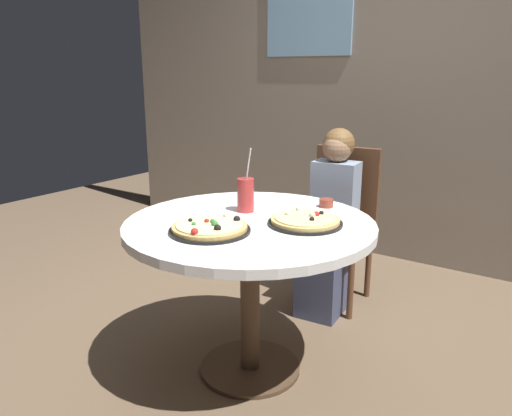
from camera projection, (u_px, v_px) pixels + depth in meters
ground_plane at (250, 369)px, 2.40m from camera, size 8.00×8.00×0.00m
wall_with_window at (402, 63)px, 3.53m from camera, size 5.20×0.14×2.90m
dining_table at (250, 244)px, 2.23m from camera, size 1.12×1.12×0.75m
chair_wooden at (341, 216)px, 3.04m from camera, size 0.43×0.43×0.95m
diner_child at (329, 232)px, 2.90m from camera, size 0.28×0.42×1.08m
pizza_veggie at (210, 228)px, 2.05m from camera, size 0.34×0.34×0.05m
pizza_cheese at (305, 221)px, 2.15m from camera, size 0.33×0.33×0.05m
soda_cup at (246, 195)px, 2.33m from camera, size 0.08×0.08×0.31m
sauce_bowl at (326, 203)px, 2.42m from camera, size 0.07×0.07×0.04m
plate_small at (263, 200)px, 2.54m from camera, size 0.18×0.18×0.01m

